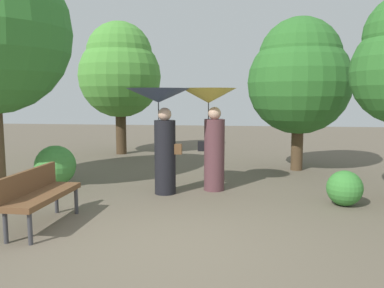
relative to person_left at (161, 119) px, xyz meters
The scene contains 8 objects.
ground_plane 3.01m from the person_left, 78.25° to the right, with size 40.00×40.00×0.00m, color brown.
person_left is the anchor object (origin of this frame).
person_right 1.01m from the person_left, 23.31° to the left, with size 1.10×1.10×2.04m.
park_bench 2.72m from the person_left, 122.61° to the right, with size 0.52×1.51×0.83m.
tree_near_left 5.63m from the person_left, 115.45° to the left, with size 2.63×2.63×4.24m.
tree_near_right 4.17m from the person_left, 43.37° to the left, with size 2.56×2.56×3.83m.
bush_path_left 2.60m from the person_left, behind, with size 0.86×0.86×0.86m, color #428C3D.
bush_path_right 3.54m from the person_left, ahead, with size 0.61×0.61×0.61m, color #387F33.
Camera 1 is at (0.97, -4.73, 1.90)m, focal length 36.40 mm.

